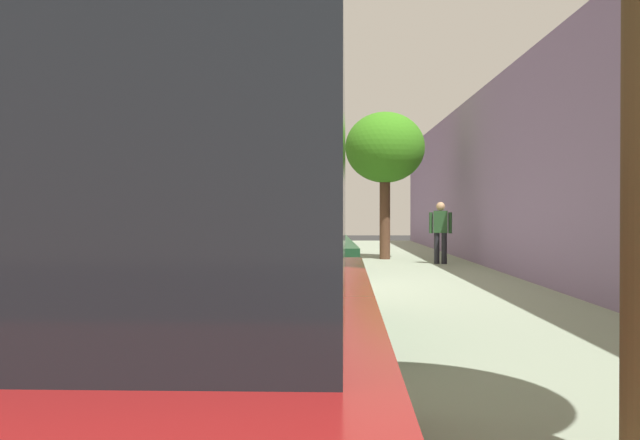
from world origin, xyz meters
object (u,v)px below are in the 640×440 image
parked_sedan_tan_far (305,235)px  parked_sedan_dark_blue_farthest (313,230)px  pedestrian_on_phone (441,229)px  parked_suv_red_nearest (131,346)px  parked_sedan_grey_mid (299,247)px  parked_suv_green_second (271,256)px  cyclist_with_backpack (331,232)px  street_tree_mid_block (385,149)px  bicycle_at_curb (324,253)px

parked_sedan_tan_far → parked_sedan_dark_blue_farthest: 7.03m
parked_sedan_dark_blue_farthest → pedestrian_on_phone: bearing=-73.2°
parked_suv_red_nearest → parked_sedan_grey_mid: (0.09, 13.95, -0.27)m
parked_sedan_dark_blue_farthest → parked_suv_green_second: bearing=-90.0°
pedestrian_on_phone → parked_sedan_tan_far: bearing=125.9°
parked_suv_red_nearest → pedestrian_on_phone: parked_suv_red_nearest is taller
cyclist_with_backpack → street_tree_mid_block: 3.34m
parked_sedan_tan_far → street_tree_mid_block: 4.98m
bicycle_at_curb → cyclist_with_backpack: bearing=-64.9°
parked_suv_green_second → parked_sedan_tan_far: (-0.14, 16.74, -0.27)m
parked_suv_red_nearest → bicycle_at_curb: 18.23m
parked_sedan_dark_blue_farthest → street_tree_mid_block: bearing=-77.0°
parked_suv_red_nearest → cyclist_with_backpack: size_ratio=2.85×
street_tree_mid_block → parked_suv_green_second: bearing=-100.1°
parked_suv_green_second → street_tree_mid_block: (2.38, 13.40, 2.43)m
parked_suv_green_second → bicycle_at_curb: bearing=87.5°
parked_suv_red_nearest → parked_sedan_dark_blue_farthest: (0.08, 29.69, -0.27)m
parked_suv_red_nearest → cyclist_with_backpack: (0.84, 17.74, -0.02)m
parked_suv_red_nearest → bicycle_at_curb: size_ratio=3.14×
cyclist_with_backpack → street_tree_mid_block: (1.62, 1.59, 2.45)m
parked_suv_red_nearest → street_tree_mid_block: size_ratio=1.07×
parked_suv_red_nearest → parked_sedan_tan_far: size_ratio=1.07×
parked_sedan_grey_mid → cyclist_with_backpack: size_ratio=2.66×
parked_suv_green_second → cyclist_with_backpack: size_ratio=2.83×
parked_sedan_dark_blue_farthest → parked_sedan_tan_far: bearing=-91.1°
parked_suv_green_second → cyclist_with_backpack: bearing=86.3°
parked_suv_red_nearest → parked_sedan_tan_far: (-0.06, 22.66, -0.27)m
street_tree_mid_block → pedestrian_on_phone: bearing=-56.2°
street_tree_mid_block → parked_sedan_dark_blue_farthest: bearing=103.0°
cyclist_with_backpack → parked_suv_green_second: bearing=-93.7°
parked_suv_red_nearest → street_tree_mid_block: (2.46, 19.33, 2.43)m
pedestrian_on_phone → cyclist_with_backpack: bearing=171.5°
parked_suv_red_nearest → parked_sedan_grey_mid: bearing=89.6°
parked_suv_green_second → parked_suv_red_nearest: bearing=-90.8°
parked_sedan_grey_mid → bicycle_at_curb: 4.31m
bicycle_at_curb → parked_sedan_dark_blue_farthest: bearing=92.7°
parked_sedan_grey_mid → bicycle_at_curb: parked_sedan_grey_mid is taller
parked_suv_red_nearest → parked_sedan_grey_mid: 13.95m
parked_sedan_grey_mid → bicycle_at_curb: (0.53, 4.26, -0.38)m
parked_suv_red_nearest → bicycle_at_curb: parked_suv_red_nearest is taller
parked_sedan_tan_far → parked_suv_red_nearest: bearing=-89.8°
street_tree_mid_block → parked_suv_red_nearest: bearing=-97.3°
parked_sedan_tan_far → parked_sedan_grey_mid: bearing=-89.0°
parked_suv_red_nearest → pedestrian_on_phone: 17.71m
parked_suv_red_nearest → parked_suv_green_second: 5.92m
parked_suv_green_second → street_tree_mid_block: street_tree_mid_block is taller
parked_sedan_tan_far → street_tree_mid_block: (2.52, -3.33, 2.71)m
bicycle_at_curb → parked_sedan_tan_far: bearing=98.8°
parked_sedan_tan_far → street_tree_mid_block: street_tree_mid_block is taller
parked_suv_red_nearest → cyclist_with_backpack: 17.76m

